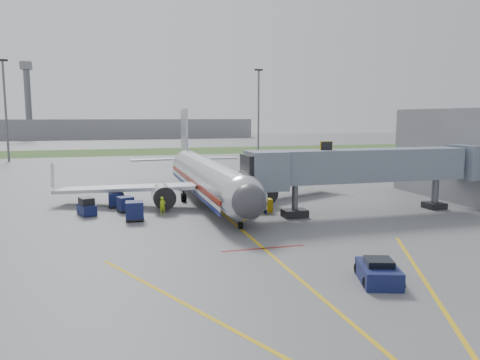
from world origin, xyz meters
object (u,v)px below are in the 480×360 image
object	(u,v)px
belt_loader	(119,199)
baggage_tug	(87,207)
airliner	(208,177)
pushback_tug	(378,273)
ramp_worker	(163,206)

from	to	relation	value
belt_loader	baggage_tug	bearing A→B (deg)	-121.32
airliner	baggage_tug	size ratio (longest dim) A/B	13.49
baggage_tug	belt_loader	distance (m)	5.83
pushback_tug	belt_loader	bearing A→B (deg)	115.38
airliner	pushback_tug	world-z (taller)	airliner
airliner	ramp_worker	bearing A→B (deg)	-132.97
pushback_tug	belt_loader	xyz separation A→B (m)	(-13.35, 28.14, -0.08)
belt_loader	pushback_tug	bearing A→B (deg)	-64.62
baggage_tug	belt_loader	size ratio (longest dim) A/B	0.64
airliner	pushback_tug	size ratio (longest dim) A/B	9.64
airliner	belt_loader	size ratio (longest dim) A/B	8.58
ramp_worker	airliner	bearing A→B (deg)	26.79
pushback_tug	ramp_worker	xyz separation A→B (m)	(-9.53, 21.41, 0.29)
baggage_tug	pushback_tug	bearing A→B (deg)	-54.73
pushback_tug	belt_loader	size ratio (longest dim) A/B	0.89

